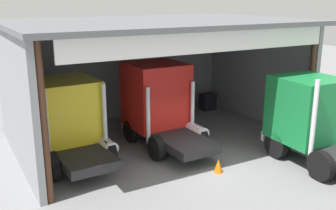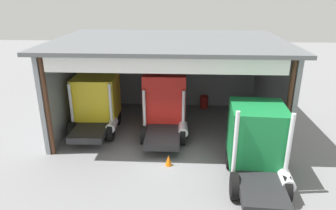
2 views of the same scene
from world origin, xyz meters
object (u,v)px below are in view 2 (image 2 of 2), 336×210
object	(u,v)px
truck_green_right_bay	(257,142)
oil_drum	(204,102)
truck_red_center_right_bay	(165,102)
tool_cart	(241,105)
traffic_cone	(169,160)
truck_yellow_yard_outside	(96,102)

from	to	relation	value
truck_green_right_bay	oil_drum	distance (m)	9.46
truck_red_center_right_bay	tool_cart	bearing A→B (deg)	33.23
truck_green_right_bay	oil_drum	size ratio (longest dim) A/B	5.60
truck_green_right_bay	tool_cart	distance (m)	8.64
truck_red_center_right_bay	traffic_cone	bearing A→B (deg)	-84.66
truck_green_right_bay	oil_drum	bearing A→B (deg)	104.62
traffic_cone	oil_drum	bearing A→B (deg)	74.93
truck_green_right_bay	oil_drum	xyz separation A→B (m)	(-1.83, 9.18, -1.39)
traffic_cone	truck_green_right_bay	bearing A→B (deg)	-11.87
truck_yellow_yard_outside	tool_cart	xyz separation A→B (m)	(9.58, 3.55, -1.34)
truck_red_center_right_bay	traffic_cone	world-z (taller)	truck_red_center_right_bay
oil_drum	truck_green_right_bay	bearing A→B (deg)	-78.71
truck_yellow_yard_outside	tool_cart	world-z (taller)	truck_yellow_yard_outside
truck_green_right_bay	traffic_cone	world-z (taller)	truck_green_right_bay
truck_yellow_yard_outside	truck_red_center_right_bay	xyz separation A→B (m)	(4.27, -0.01, 0.12)
truck_red_center_right_bay	traffic_cone	xyz separation A→B (m)	(0.43, -4.07, -1.68)
truck_yellow_yard_outside	traffic_cone	size ratio (longest dim) A/B	8.74
truck_green_right_bay	tool_cart	world-z (taller)	truck_green_right_bay
oil_drum	truck_red_center_right_bay	bearing A→B (deg)	-122.11
tool_cart	traffic_cone	xyz separation A→B (m)	(-4.88, -7.63, -0.22)
truck_yellow_yard_outside	truck_red_center_right_bay	size ratio (longest dim) A/B	0.92
truck_red_center_right_bay	truck_green_right_bay	xyz separation A→B (m)	(4.50, -4.93, -0.11)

